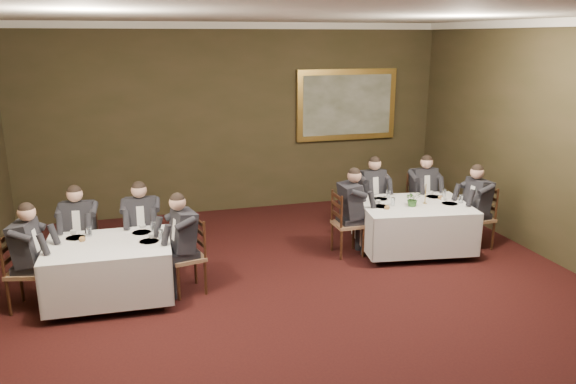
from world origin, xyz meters
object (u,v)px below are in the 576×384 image
diner_sec_backleft (81,244)px  chair_main_endright (476,230)px  diner_main_endright (477,217)px  chair_sec_endleft (29,287)px  candlestick (426,193)px  chair_sec_endright (188,271)px  chair_main_endleft (347,237)px  diner_sec_backright (143,239)px  table_main (413,223)px  chair_sec_backleft (83,259)px  chair_main_backright (420,216)px  table_second (110,267)px  diner_sec_endleft (27,270)px  diner_main_backleft (371,205)px  diner_sec_endright (186,255)px  chair_main_backleft (370,218)px  centerpiece (413,198)px  diner_main_endleft (348,222)px  painting (347,105)px  diner_main_backright (422,203)px

diner_sec_backleft → chair_main_endright: bearing=-177.2°
diner_main_endright → diner_sec_backleft: (-5.92, 0.46, 0.00)m
chair_sec_endleft → candlestick: size_ratio=2.19×
diner_sec_backleft → chair_sec_endright: size_ratio=1.35×
chair_main_endleft → diner_sec_backright: size_ratio=0.74×
table_main → chair_sec_backleft: size_ratio=1.83×
chair_main_backright → chair_main_endright: (0.48, -0.93, 0.00)m
table_second → diner_sec_backright: (0.44, 0.76, 0.06)m
table_second → chair_sec_backleft: (-0.38, 0.80, -0.17)m
chair_sec_endleft → diner_sec_endleft: (0.01, -0.00, 0.23)m
chair_main_endleft → chair_sec_backleft: bearing=-93.5°
chair_main_backright → diner_main_endright: (0.47, -0.93, 0.23)m
diner_sec_endleft → chair_main_backright: bearing=114.8°
chair_sec_endleft → candlestick: 5.70m
diner_main_backleft → diner_sec_endleft: size_ratio=1.00×
candlestick → diner_sec_backright: bearing=176.1°
diner_sec_endright → diner_main_backleft: bearing=-78.8°
diner_main_endright → table_second: bearing=89.3°
chair_sec_backleft → diner_sec_backright: bearing=-175.5°
chair_sec_backleft → chair_sec_endleft: (-0.59, -0.76, 0.00)m
chair_main_backleft → chair_sec_endleft: 5.33m
diner_sec_backright → candlestick: 4.27m
chair_main_endleft → centerpiece: 1.16m
diner_main_endleft → diner_sec_endleft: size_ratio=1.00×
candlestick → diner_sec_endright: bearing=-172.3°
diner_sec_backright → chair_sec_endleft: 1.60m
chair_sec_endleft → diner_main_endleft: bearing=110.9°
table_second → candlestick: size_ratio=3.46×
table_main → painting: bearing=90.0°
diner_sec_endleft → candlestick: (5.63, 0.44, 0.42)m
diner_sec_backright → chair_sec_endright: diner_sec_backright is taller
diner_sec_backright → chair_main_endleft: bearing=-177.5°
centerpiece → diner_sec_endright: bearing=-173.0°
diner_sec_backright → chair_main_backleft: bearing=-165.6°
diner_main_endleft → diner_main_endright: bearing=80.7°
chair_sec_endright → chair_main_endleft: bearing=-87.6°
chair_main_backright → diner_main_endright: size_ratio=0.74×
diner_main_backright → chair_main_endleft: 1.74m
table_main → diner_main_endright: size_ratio=1.36×
chair_main_endright → diner_main_endright: size_ratio=0.74×
table_second → chair_sec_endright: 0.98m
diner_main_backleft → diner_sec_backright: same height
diner_sec_backright → diner_main_backright: bearing=-169.1°
chair_main_endleft → diner_main_endleft: diner_main_endleft is taller
table_second → diner_sec_endright: (0.96, -0.03, 0.06)m
table_main → diner_sec_endright: bearing=-171.7°
chair_main_backright → chair_main_endright: 1.05m
painting → chair_sec_endleft: bearing=-148.6°
diner_sec_endright → chair_main_endleft: bearing=-87.6°
chair_main_backleft → painting: 2.61m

